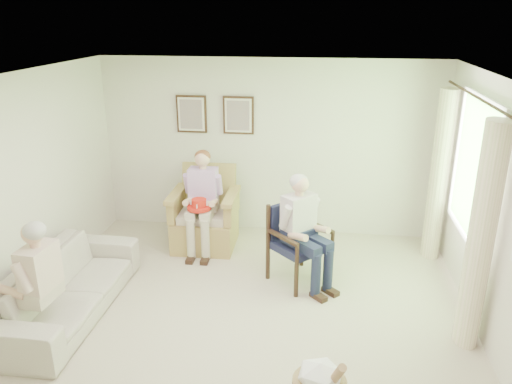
% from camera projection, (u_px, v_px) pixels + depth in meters
% --- Properties ---
extents(floor, '(5.50, 5.50, 0.00)m').
position_uv_depth(floor, '(238.00, 334.00, 5.25)').
color(floor, beige).
rests_on(floor, ground).
extents(back_wall, '(5.00, 0.04, 2.60)m').
position_uv_depth(back_wall, '(269.00, 148.00, 7.37)').
color(back_wall, silver).
rests_on(back_wall, ground).
extents(right_wall, '(0.04, 5.50, 2.60)m').
position_uv_depth(right_wall, '(510.00, 235.00, 4.48)').
color(right_wall, silver).
rests_on(right_wall, ground).
extents(ceiling, '(5.00, 5.50, 0.02)m').
position_uv_depth(ceiling, '(234.00, 84.00, 4.37)').
color(ceiling, white).
rests_on(ceiling, back_wall).
extents(window, '(0.13, 2.50, 1.63)m').
position_uv_depth(window, '(475.00, 166.00, 5.51)').
color(window, '#2D6B23').
rests_on(window, right_wall).
extents(curtain_left, '(0.34, 0.34, 2.30)m').
position_uv_depth(curtain_left, '(481.00, 239.00, 4.76)').
color(curtain_left, '#FAE3C4').
rests_on(curtain_left, ground).
extents(curtain_right, '(0.34, 0.34, 2.30)m').
position_uv_depth(curtain_right, '(439.00, 176.00, 6.58)').
color(curtain_right, '#FAE3C4').
rests_on(curtain_right, ground).
extents(framed_print_left, '(0.45, 0.05, 0.55)m').
position_uv_depth(framed_print_left, '(191.00, 114.00, 7.32)').
color(framed_print_left, '#382114').
rests_on(framed_print_left, back_wall).
extents(framed_print_right, '(0.45, 0.05, 0.55)m').
position_uv_depth(framed_print_right, '(238.00, 115.00, 7.23)').
color(framed_print_right, '#382114').
rests_on(framed_print_right, back_wall).
extents(wicker_armchair, '(0.89, 0.88, 1.14)m').
position_uv_depth(wicker_armchair, '(206.00, 221.00, 7.16)').
color(wicker_armchair, tan).
rests_on(wicker_armchair, ground).
extents(wood_armchair, '(0.63, 0.59, 0.97)m').
position_uv_depth(wood_armchair, '(300.00, 239.00, 6.21)').
color(wood_armchair, black).
rests_on(wood_armchair, ground).
extents(sofa, '(2.19, 0.86, 0.64)m').
position_uv_depth(sofa, '(67.00, 287.00, 5.53)').
color(sofa, beige).
rests_on(sofa, ground).
extents(person_wicker, '(0.40, 0.63, 1.40)m').
position_uv_depth(person_wicker, '(202.00, 194.00, 6.87)').
color(person_wicker, beige).
rests_on(person_wicker, ground).
extents(person_dark, '(0.40, 0.63, 1.37)m').
position_uv_depth(person_dark, '(300.00, 224.00, 5.97)').
color(person_dark, '#1B213C').
rests_on(person_dark, ground).
extents(person_sofa, '(0.42, 0.62, 1.29)m').
position_uv_depth(person_sofa, '(34.00, 278.00, 4.88)').
color(person_sofa, '#C2B09C').
rests_on(person_sofa, ground).
extents(red_hat, '(0.32, 0.32, 0.14)m').
position_uv_depth(red_hat, '(199.00, 205.00, 6.71)').
color(red_hat, red).
rests_on(red_hat, person_wicker).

